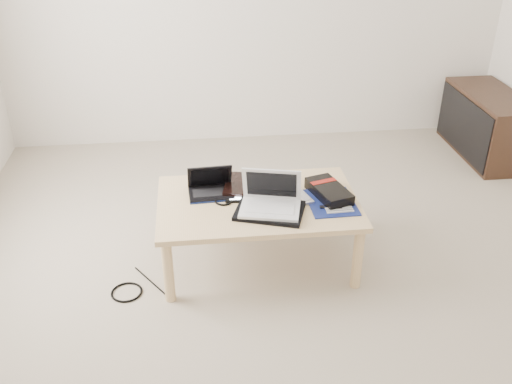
{
  "coord_description": "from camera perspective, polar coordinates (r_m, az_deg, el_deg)",
  "views": [
    {
      "loc": [
        -0.51,
        -2.49,
        1.97
      ],
      "look_at": [
        -0.2,
        0.21,
        0.45
      ],
      "focal_mm": 40.0,
      "sensor_mm": 36.0,
      "label": 1
    }
  ],
  "objects": [
    {
      "name": "floor_cable_trail",
      "position": [
        3.24,
        -10.43,
        -8.82
      ],
      "size": [
        0.2,
        0.29,
        0.01
      ],
      "primitive_type": "cylinder",
      "rotation": [
        1.57,
        0.0,
        0.6
      ],
      "color": "black",
      "rests_on": "ground"
    },
    {
      "name": "tablet",
      "position": [
        3.19,
        -1.05,
        -0.23
      ],
      "size": [
        0.24,
        0.19,
        0.01
      ],
      "color": "black",
      "rests_on": "coffee_table"
    },
    {
      "name": "motherboard",
      "position": [
        3.14,
        7.56,
        -1.01
      ],
      "size": [
        0.26,
        0.32,
        0.01
      ],
      "color": "#0C114E",
      "rests_on": "coffee_table"
    },
    {
      "name": "white_laptop",
      "position": [
        3.01,
        1.46,
        -0.84
      ],
      "size": [
        0.36,
        0.29,
        0.22
      ],
      "color": "silver",
      "rests_on": "neoprene_sleeve"
    },
    {
      "name": "netbook",
      "position": [
        3.2,
        -4.56,
        0.41
      ],
      "size": [
        0.26,
        0.19,
        0.17
      ],
      "color": "black",
      "rests_on": "coffee_table"
    },
    {
      "name": "cable_coil",
      "position": [
        3.13,
        -3.27,
        -0.9
      ],
      "size": [
        0.11,
        0.11,
        0.01
      ],
      "primitive_type": "torus",
      "rotation": [
        0.0,
        0.0,
        0.1
      ],
      "color": "black",
      "rests_on": "coffee_table"
    },
    {
      "name": "remote",
      "position": [
        3.19,
        4.47,
        -0.21
      ],
      "size": [
        0.12,
        0.23,
        0.02
      ],
      "color": "silver",
      "rests_on": "coffee_table"
    },
    {
      "name": "gpu_box",
      "position": [
        3.18,
        7.3,
        0.04
      ],
      "size": [
        0.23,
        0.33,
        0.07
      ],
      "color": "black",
      "rests_on": "coffee_table"
    },
    {
      "name": "ground",
      "position": [
        3.21,
        4.07,
        -8.7
      ],
      "size": [
        4.0,
        4.0,
        0.0
      ],
      "primitive_type": "plane",
      "color": "#BBAA97",
      "rests_on": "ground"
    },
    {
      "name": "media_cabinet",
      "position": [
        4.87,
        22.09,
        6.28
      ],
      "size": [
        0.41,
        0.9,
        0.5
      ],
      "color": "#3C2318",
      "rests_on": "ground"
    },
    {
      "name": "book",
      "position": [
        3.26,
        -0.29,
        0.66
      ],
      "size": [
        0.37,
        0.32,
        0.03
      ],
      "color": "black",
      "rests_on": "coffee_table"
    },
    {
      "name": "neoprene_sleeve",
      "position": [
        3.02,
        1.38,
        -1.88
      ],
      "size": [
        0.42,
        0.36,
        0.02
      ],
      "primitive_type": "cube",
      "rotation": [
        0.0,
        0.0,
        -0.32
      ],
      "color": "black",
      "rests_on": "coffee_table"
    },
    {
      "name": "floor_cable_coil",
      "position": [
        3.19,
        -12.81,
        -9.75
      ],
      "size": [
        0.19,
        0.19,
        0.01
      ],
      "primitive_type": "torus",
      "rotation": [
        0.0,
        0.0,
        0.16
      ],
      "color": "black",
      "rests_on": "ground"
    },
    {
      "name": "coffee_table",
      "position": [
        3.16,
        0.19,
        -1.62
      ],
      "size": [
        1.1,
        0.7,
        0.4
      ],
      "color": "#DDB685",
      "rests_on": "ground"
    }
  ]
}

